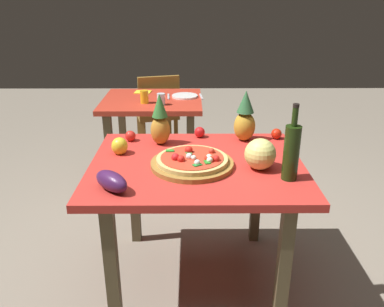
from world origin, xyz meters
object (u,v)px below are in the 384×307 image
Objects in this scene: tomato_beside_pepper at (200,132)px; knife_utensil at (201,96)px; dining_chair at (158,111)px; pizza at (193,159)px; tomato_near_board at (130,136)px; fork_utensil at (168,97)px; drinking_glass_juice at (144,97)px; napkin_folded at (143,92)px; pineapple_left at (160,122)px; tomato_by_bottle at (276,134)px; dinner_plate at (185,96)px; wine_bottle at (291,151)px; drinking_glass_water at (161,99)px; display_table at (197,179)px; bell_pepper at (120,146)px; melon at (260,154)px; background_table at (153,114)px; pineapple_right at (245,118)px; pizza_board at (192,164)px; eggplant at (112,181)px.

tomato_beside_pepper is 1.01m from knife_utensil.
dining_chair is 2.30× the size of pizza.
tomato_near_board is 1.08m from fork_utensil.
napkin_folded is (-0.05, 0.37, -0.05)m from drinking_glass_juice.
pineapple_left is (0.15, -1.66, 0.41)m from dining_chair.
dinner_plate is (-0.57, 1.03, -0.02)m from tomato_by_bottle.
wine_bottle reaches higher than fork_utensil.
napkin_folded is at bearing 117.02° from wine_bottle.
drinking_glass_water is at bearing 110.95° from tomato_beside_pepper.
display_table is 0.47m from bell_pepper.
pizza is 2.64× the size of napkin_folded.
dining_chair is at bearing 108.61° from melon.
background_table is 8.99× the size of drinking_glass_water.
knife_utensil is 1.29× the size of napkin_folded.
pineapple_right reaches higher than napkin_folded.
background_table is 7.96× the size of drinking_glass_juice.
knife_utensil is (0.09, 1.44, -0.01)m from pizza_board.
drinking_glass_juice reaches higher than pizza.
melon is at bearing -111.73° from tomato_by_bottle.
tomato_by_bottle reaches higher than display_table.
tomato_near_board is 0.29× the size of dinner_plate.
dinner_plate is at bearing 175.38° from knife_utensil.
tomato_near_board is at bearing 90.32° from eggplant.
drinking_glass_juice is at bearing 106.91° from pizza.
drinking_glass_juice reaches higher than dinner_plate.
wine_bottle reaches higher than display_table.
tomato_by_bottle is 1.18m from dinner_plate.
drinking_glass_juice reaches higher than napkin_folded.
bell_pepper is (-0.87, 0.32, -0.10)m from wine_bottle.
melon reaches higher than drinking_glass_water.
drinking_glass_juice is at bearing 121.15° from wine_bottle.
dining_chair is at bearing 101.53° from fork_utensil.
drinking_glass_juice is 0.27m from fork_utensil.
drinking_glass_water is at bearing 101.34° from pizza_board.
pineapple_right is at bearing -51.05° from drinking_glass_juice.
pizza is 1.85× the size of eggplant.
pineapple_left reaches higher than eggplant.
display_table is at bearing -39.70° from tomato_near_board.
melon reaches higher than dining_chair.
tomato_beside_pepper reaches higher than fork_utensil.
tomato_near_board reaches higher than display_table.
melon is at bearing 136.22° from wine_bottle.
eggplant is (-0.37, -0.26, 0.03)m from pizza_board.
pineapple_left is 1.91× the size of melon.
dining_chair reaches higher than tomato_beside_pepper.
dining_chair is at bearing 123.39° from knife_utensil.
eggplant is at bearing -120.57° from tomato_beside_pepper.
pizza is 2.31× the size of melon.
drinking_glass_water is at bearing 134.03° from tomato_by_bottle.
melon is 1.61× the size of bell_pepper.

